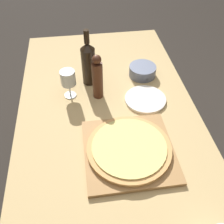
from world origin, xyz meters
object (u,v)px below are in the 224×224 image
at_px(wine_glass, 68,79).
at_px(small_bowl, 142,71).
at_px(pepper_mill, 98,78).
at_px(pizza, 129,148).
at_px(wine_bottle, 88,63).

distance_m(wine_glass, small_bowl, 0.44).
bearing_deg(pepper_mill, small_bowl, 28.26).
xyz_separation_m(pizza, small_bowl, (0.18, 0.53, 0.00)).
distance_m(pizza, wine_glass, 0.47).
bearing_deg(wine_bottle, pepper_mill, -74.33).
distance_m(pepper_mill, small_bowl, 0.32).
relative_size(wine_bottle, pepper_mill, 1.26).
height_order(wine_bottle, small_bowl, wine_bottle).
xyz_separation_m(pizza, wine_bottle, (-0.13, 0.51, 0.10)).
bearing_deg(small_bowl, pepper_mill, -151.74).
height_order(pizza, small_bowl, small_bowl).
distance_m(pizza, wine_bottle, 0.53).
bearing_deg(pepper_mill, wine_glass, 171.30).
bearing_deg(wine_glass, pepper_mill, -8.70).
distance_m(pizza, pepper_mill, 0.40).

